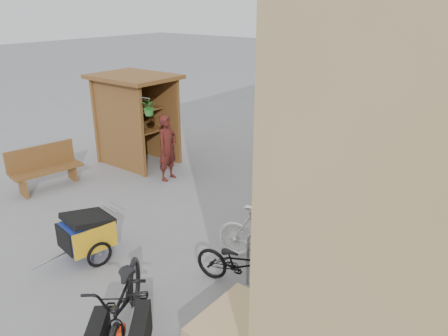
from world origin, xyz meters
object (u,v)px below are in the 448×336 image
Objects in this scene: cargo_bike at (126,303)px; bike_5 at (346,190)px; bike_1 at (264,236)px; bike_0 at (241,264)px; bike_3 at (318,206)px; pallet_stack at (242,332)px; bench at (45,167)px; person_kiosk at (168,148)px; bike_2 at (306,215)px; bike_7 at (371,167)px; kiosk at (133,107)px; child_trailer at (87,232)px; bike_4 at (327,193)px; bike_6 at (350,175)px; shopping_carts at (414,152)px.

bike_5 is at bearing 42.25° from cargo_bike.
bike_1 is (0.46, 2.58, -0.04)m from cargo_bike.
bike_3 is at bearing -10.74° from bike_0.
bike_1 is 1.05× the size of bike_3.
pallet_stack is 6.83m from bench.
person_kiosk is 4.33m from bike_5.
bike_7 is at bearing 9.68° from bike_2.
kiosk reaches higher than child_trailer.
child_trailer is at bearing -162.95° from person_kiosk.
bike_1 is at bearing -173.36° from bike_4.
bike_1 is (5.46, -2.08, -1.04)m from kiosk.
bike_5 reaches higher than bike_6.
person_kiosk reaches higher than bike_0.
bike_0 reaches higher than bike_2.
bike_0 is at bearing 28.61° from child_trailer.
bike_2 is at bearing -100.98° from person_kiosk.
bike_4 is at bearing 161.80° from bike_7.
bike_5 is at bearing 66.95° from child_trailer.
bench is 9.11m from shopping_carts.
bench is 1.13× the size of child_trailer.
person_kiosk is at bearing 125.26° from bike_6.
bike_6 is (-0.80, 5.43, 0.24)m from pallet_stack.
kiosk is at bearing 99.68° from bike_7.
bike_7 is at bearing -18.74° from bike_6.
bike_0 is 0.92× the size of bike_1.
bike_2 is at bearing -174.07° from bike_5.
child_trailer is 4.30m from bike_3.
bike_4 is at bearing -7.91° from bike_0.
bike_0 is 0.92× the size of bike_6.
bike_7 is at bearing 94.91° from pallet_stack.
bike_7 is at bearing -107.44° from shopping_carts.
cargo_bike is 4.96m from bike_4.
shopping_carts is 3.14m from bike_5.
shopping_carts is at bearing -54.16° from person_kiosk.
shopping_carts reaches higher than bike_0.
pallet_stack is 0.75× the size of bike_5.
child_trailer reaches higher than pallet_stack.
person_kiosk is at bearing -12.41° from kiosk.
bike_6 is at bearing 15.86° from bike_2.
bike_5 is at bearing -12.03° from bike_0.
kiosk is 1.54× the size of bike_3.
kiosk reaches higher than bike_7.
bike_4 is at bearing -102.50° from shopping_carts.
child_trailer is 2.77m from bike_0.
bike_3 reaches higher than bike_2.
shopping_carts reaches higher than bike_3.
bike_7 is (0.30, 4.17, 0.05)m from bike_1.
pallet_stack is 5.92m from person_kiosk.
shopping_carts reaches higher than pallet_stack.
bike_1 reaches higher than bike_6.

